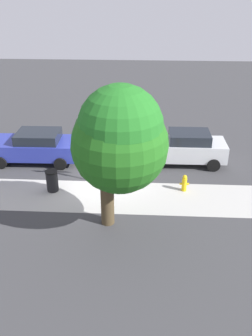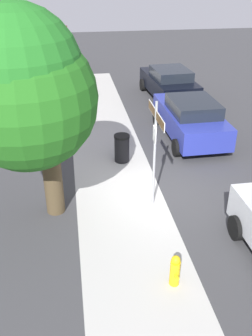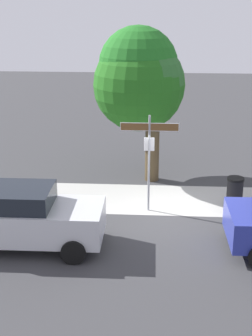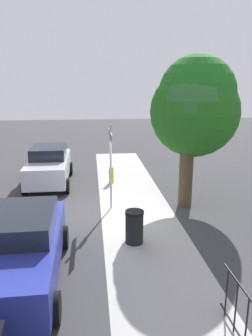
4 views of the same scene
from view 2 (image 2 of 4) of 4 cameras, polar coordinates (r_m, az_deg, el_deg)
ground_plane at (r=11.50m, az=5.41°, el=-3.62°), size 60.00×60.00×0.00m
sidewalk_strip at (r=12.99m, az=-2.24°, el=0.61°), size 24.00×2.60×0.00m
street_sign at (r=9.89m, az=4.50°, el=5.16°), size 1.78×0.07×3.10m
shade_tree at (r=8.81m, az=-15.21°, el=11.37°), size 3.29×3.29×5.54m
car_blue at (r=14.89m, az=9.79°, el=7.57°), size 4.47×2.16×1.62m
car_black at (r=19.48m, az=6.59°, el=12.85°), size 4.45×2.36×1.56m
iron_fence at (r=18.10m, az=-7.72°, el=10.68°), size 5.14×0.04×1.07m
utility_shed at (r=22.31m, az=-12.32°, el=16.28°), size 2.80×2.75×2.93m
fire_hydrant at (r=8.35m, az=7.49°, el=-15.26°), size 0.42×0.22×0.78m
trash_bin at (r=12.99m, az=-0.64°, el=3.07°), size 0.55×0.55×0.98m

